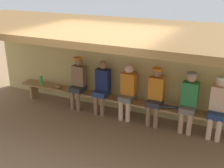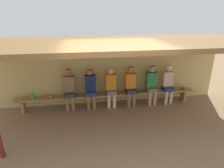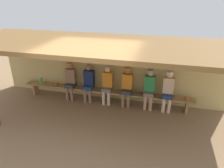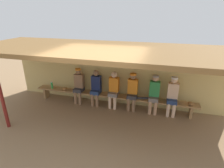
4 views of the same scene
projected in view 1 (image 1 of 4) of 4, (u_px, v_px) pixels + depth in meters
name	position (u px, v px, depth m)	size (l,w,h in m)	color
ground_plane	(93.00, 149.00, 5.57)	(24.00, 24.00, 0.00)	#8C6D4C
back_wall	(131.00, 69.00, 6.86)	(8.00, 0.20, 2.20)	tan
dugout_roof	(108.00, 30.00, 5.35)	(8.00, 2.80, 0.12)	brown
bench	(124.00, 102.00, 6.74)	(6.00, 0.36, 0.46)	#9E7547
player_middle	(102.00, 85.00, 6.85)	(0.34, 0.42, 1.34)	navy
player_rightmost	(156.00, 94.00, 6.31)	(0.34, 0.42, 1.34)	#333338
player_in_blue	(128.00, 90.00, 6.58)	(0.34, 0.42, 1.34)	slate
player_shirtless_tan	(189.00, 99.00, 6.01)	(0.34, 0.42, 1.34)	slate
player_in_white	(78.00, 80.00, 7.12)	(0.34, 0.42, 1.34)	#333338
player_leftmost	(218.00, 104.00, 5.77)	(0.34, 0.42, 1.34)	navy
water_bottle_blue	(41.00, 80.00, 7.59)	(0.08, 0.08, 0.27)	green
baseball_glove_worn	(59.00, 86.00, 7.41)	(0.24, 0.17, 0.09)	olive
baseball_bat	(173.00, 107.00, 6.23)	(0.07, 0.07, 0.87)	#333338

